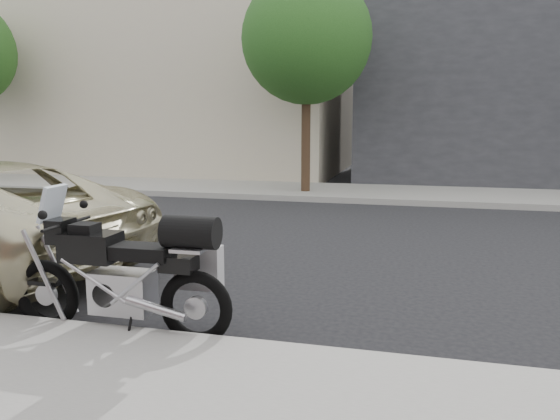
{
  "coord_description": "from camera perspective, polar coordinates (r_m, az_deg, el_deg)",
  "views": [
    {
      "loc": [
        -0.94,
        8.43,
        2.1
      ],
      "look_at": [
        0.81,
        1.51,
        0.9
      ],
      "focal_mm": 35.0,
      "sensor_mm": 36.0,
      "label": 1
    }
  ],
  "objects": [
    {
      "name": "ground",
      "position": [
        8.74,
        7.65,
        -4.44
      ],
      "size": [
        120.0,
        120.0,
        0.0
      ],
      "primitive_type": "plane",
      "color": "black",
      "rests_on": "ground"
    },
    {
      "name": "far_sidewalk",
      "position": [
        15.1,
        10.51,
        1.69
      ],
      "size": [
        44.0,
        3.0,
        0.15
      ],
      "primitive_type": "cube",
      "color": "gray",
      "rests_on": "ground"
    },
    {
      "name": "far_building_cream",
      "position": [
        24.15,
        -10.46,
        13.93
      ],
      "size": [
        14.0,
        11.0,
        8.0
      ],
      "color": "#BAAF95",
      "rests_on": "ground"
    },
    {
      "name": "street_tree_mid",
      "position": [
        14.87,
        2.8,
        17.43
      ],
      "size": [
        3.4,
        3.4,
        5.7
      ],
      "color": "#39281A",
      "rests_on": "far_sidewalk"
    },
    {
      "name": "motorcycle",
      "position": [
        5.46,
        -15.1,
        -6.39
      ],
      "size": [
        2.33,
        0.76,
        1.47
      ],
      "rotation": [
        0.0,
        0.0,
        0.01
      ],
      "color": "black",
      "rests_on": "ground"
    }
  ]
}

